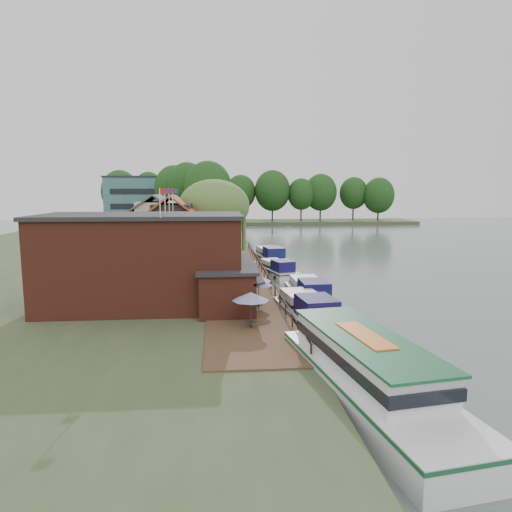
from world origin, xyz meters
name	(u,v)px	position (x,y,z in m)	size (l,w,h in m)	color
ground	(339,310)	(0.00, 0.00, 0.00)	(260.00, 260.00, 0.00)	#525F5E
land_bank	(89,253)	(-30.00, 35.00, 0.50)	(50.00, 140.00, 1.00)	#384728
quay_deck	(239,277)	(-8.00, 10.00, 1.05)	(6.00, 50.00, 0.10)	#47301E
quay_rail	(264,272)	(-5.30, 10.50, 1.50)	(0.20, 49.00, 1.00)	black
pub	(169,260)	(-14.00, -1.00, 4.65)	(20.00, 11.00, 7.30)	maroon
hotel_block	(165,203)	(-22.00, 70.00, 7.15)	(25.40, 12.40, 12.30)	#38666B
cottage_a	(173,234)	(-15.00, 14.00, 5.25)	(8.60, 7.60, 8.50)	black
cottage_b	(158,227)	(-18.00, 24.00, 5.25)	(9.60, 8.60, 8.50)	beige
cottage_c	(192,223)	(-14.00, 33.00, 5.25)	(7.60, 7.60, 8.50)	black
willow	(214,222)	(-10.50, 19.00, 6.21)	(8.60, 8.60, 10.43)	#476B2D
umbrella_0	(251,310)	(-8.05, -7.90, 2.29)	(2.46, 2.46, 2.38)	navy
umbrella_1	(259,294)	(-7.09, -3.20, 2.29)	(2.08, 2.08, 2.38)	navy
umbrella_2	(256,289)	(-7.17, -1.52, 2.29)	(2.45, 2.45, 2.38)	#1B4097
umbrella_3	(241,275)	(-7.97, 4.90, 2.29)	(2.24, 2.24, 2.38)	navy
umbrella_4	(246,269)	(-7.33, 8.19, 2.29)	(2.16, 2.16, 2.38)	#1F1A93
cruiser_0	(307,308)	(-3.52, -4.08, 1.31)	(3.45, 10.66, 2.62)	silver
cruiser_1	(309,290)	(-2.11, 2.26, 1.25)	(3.33, 10.28, 2.51)	white
cruiser_2	(277,268)	(-3.22, 15.43, 1.10)	(2.96, 9.18, 2.20)	silver
cruiser_3	(270,255)	(-2.91, 25.02, 1.29)	(3.42, 10.56, 2.59)	silver
tour_boat	(371,371)	(-3.06, -16.94, 1.60)	(4.13, 14.69, 3.21)	silver
swan	(364,345)	(-0.88, -9.35, 0.22)	(0.44, 0.44, 0.44)	white
bank_tree_0	(208,202)	(-11.61, 42.71, 8.08)	(8.18, 8.18, 14.16)	#143811
bank_tree_1	(188,201)	(-15.59, 49.89, 8.18)	(7.47, 7.47, 14.35)	#143811
bank_tree_2	(175,200)	(-18.78, 58.44, 8.13)	(8.09, 8.09, 14.26)	#143811
bank_tree_3	(201,203)	(-14.13, 78.91, 7.04)	(7.52, 7.52, 12.08)	#143811
bank_tree_4	(213,202)	(-11.10, 86.86, 6.98)	(6.93, 6.93, 11.96)	#143811
bank_tree_5	(205,204)	(-13.63, 95.07, 6.36)	(6.73, 6.73, 10.72)	#143811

